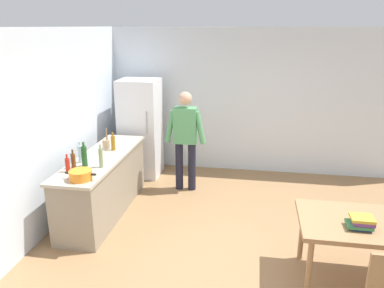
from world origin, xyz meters
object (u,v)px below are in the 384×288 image
Objects in this scene: utensil_jar at (106,144)px; bottle_vinegar_tall at (101,158)px; bottle_oil_amber at (113,143)px; bottle_water_clear at (80,154)px; cooking_pot at (81,175)px; book_stack at (361,223)px; dining_table at (367,228)px; bottle_sauce_red at (68,165)px; refrigerator at (141,128)px; person at (185,135)px; bottle_wine_green at (84,156)px; bottle_beer_brown at (73,161)px.

utensil_jar and bottle_vinegar_tall have the same top height.
bottle_water_clear is (-0.25, -0.60, 0.01)m from bottle_oil_amber.
cooking_pot is at bearing -64.61° from bottle_water_clear.
cooking_pot is 3.22m from book_stack.
bottle_sauce_red is (-3.58, 0.45, 0.32)m from dining_table.
utensil_jar reaches higher than bottle_oil_amber.
refrigerator reaches higher than bottle_water_clear.
bottle_sauce_red is at bearing -97.13° from refrigerator.
bottle_sauce_red is at bearing -96.74° from utensil_jar.
person reaches higher than bottle_wine_green.
bottle_vinegar_tall reaches higher than bottle_beer_brown.
cooking_pot reaches higher than book_stack.
person is 3.21m from book_stack.
bottle_oil_amber is 1.07× the size of book_stack.
bottle_vinegar_tall is (0.23, 0.00, -0.01)m from bottle_wine_green.
utensil_jar is 1.00× the size of bottle_vinegar_tall.
book_stack is at bearing -14.90° from bottle_vinegar_tall.
bottle_wine_green is at bearing -89.31° from utensil_jar.
bottle_vinegar_tall is 1.23× the size of book_stack.
bottle_vinegar_tall reaches higher than bottle_oil_amber.
bottle_beer_brown is (-3.57, 0.58, 0.33)m from dining_table.
bottle_wine_green is at bearing 60.83° from bottle_sauce_red.
bottle_wine_green is 0.27m from bottle_sauce_red.
bottle_sauce_red is at bearing 172.87° from dining_table.
bottle_sauce_red is (-0.36, -0.23, -0.04)m from bottle_vinegar_tall.
cooking_pot is 0.44m from bottle_beer_brown.
bottle_sauce_red reaches higher than book_stack.
bottle_wine_green reaches higher than utensil_jar.
bottle_wine_green is at bearing 41.43° from bottle_beer_brown.
bottle_wine_green is (-3.45, 0.68, 0.37)m from dining_table.
book_stack is (3.35, -1.60, -0.16)m from utensil_jar.
cooking_pot is at bearing -82.41° from utensil_jar.
person is at bearing 52.20° from bottle_beer_brown.
utensil_jar is (-1.11, -0.69, 0.00)m from person.
person reaches higher than utensil_jar.
refrigerator is at bearing 90.01° from cooking_pot.
bottle_oil_amber is (0.13, -0.05, 0.04)m from utensil_jar.
bottle_water_clear is at bearing 133.02° from bottle_wine_green.
cooking_pot is at bearing 176.07° from dining_table.
bottle_vinegar_tall is 0.36m from bottle_beer_brown.
utensil_jar is at bearing 159.63° from bottle_oil_amber.
person reaches higher than book_stack.
bottle_beer_brown is at bearing -163.76° from bottle_vinegar_tall.
bottle_wine_green reaches higher than book_stack.
bottle_sauce_red is 0.13m from bottle_beer_brown.
cooking_pot is 1.54× the size of bottle_beer_brown.
bottle_beer_brown is at bearing -87.61° from bottle_water_clear.
person is 1.81m from bottle_water_clear.
book_stack is at bearing -6.70° from cooking_pot.
utensil_jar is 0.78m from bottle_wine_green.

